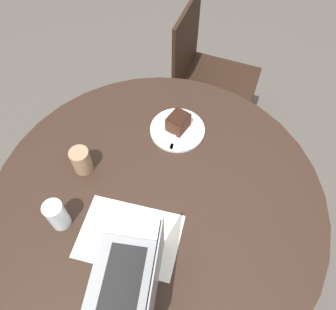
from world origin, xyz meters
The scene contains 10 objects.
ground_plane centered at (0.00, 0.00, 0.00)m, with size 12.00×12.00×0.00m, color #4C4742.
dining_table centered at (0.00, 0.00, 0.62)m, with size 1.20×1.20×0.74m.
chair centered at (-0.42, -0.80, 0.48)m, with size 0.58×0.58×0.90m.
paper_document centered at (0.12, 0.13, 0.75)m, with size 0.39×0.34×0.00m.
plate centered at (-0.13, -0.27, 0.75)m, with size 0.22×0.22×0.01m.
cake_slice centered at (-0.13, -0.28, 0.79)m, with size 0.11×0.11×0.07m.
fork centered at (-0.11, -0.24, 0.76)m, with size 0.09×0.16×0.00m.
coffee_glass centered at (0.25, -0.16, 0.80)m, with size 0.07×0.07×0.10m.
water_glass centered at (0.34, 0.04, 0.81)m, with size 0.06×0.06×0.12m.
laptop centered at (0.13, 0.29, 0.79)m, with size 0.29×0.34×0.23m.
Camera 1 is at (0.06, 0.52, 1.80)m, focal length 35.00 mm.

